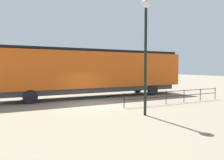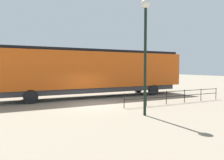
{
  "view_description": "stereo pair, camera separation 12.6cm",
  "coord_description": "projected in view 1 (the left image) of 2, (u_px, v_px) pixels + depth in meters",
  "views": [
    {
      "loc": [
        14.79,
        -5.95,
        2.76
      ],
      "look_at": [
        1.57,
        0.69,
        1.92
      ],
      "focal_mm": 34.23,
      "sensor_mm": 36.0,
      "label": 1
    },
    {
      "loc": [
        14.85,
        -5.83,
        2.76
      ],
      "look_at": [
        1.57,
        0.69,
        1.92
      ],
      "focal_mm": 34.23,
      "sensor_mm": 36.0,
      "label": 2
    }
  ],
  "objects": [
    {
      "name": "locomotive",
      "position": [
        100.0,
        71.0,
        20.27
      ],
      "size": [
        3.08,
        18.08,
        4.43
      ],
      "color": "#D15114",
      "rests_on": "ground_plane"
    },
    {
      "name": "ground_plane",
      "position": [
        94.0,
        105.0,
        16.02
      ],
      "size": [
        120.0,
        120.0,
        0.0
      ],
      "primitive_type": "plane",
      "color": "gray"
    },
    {
      "name": "platform_fence",
      "position": [
        175.0,
        95.0,
        16.68
      ],
      "size": [
        0.05,
        9.28,
        1.02
      ],
      "color": "black",
      "rests_on": "ground_plane"
    },
    {
      "name": "lamp_post",
      "position": [
        146.0,
        34.0,
        12.16
      ],
      "size": [
        0.53,
        0.53,
        6.66
      ],
      "color": "black",
      "rests_on": "ground_plane"
    }
  ]
}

